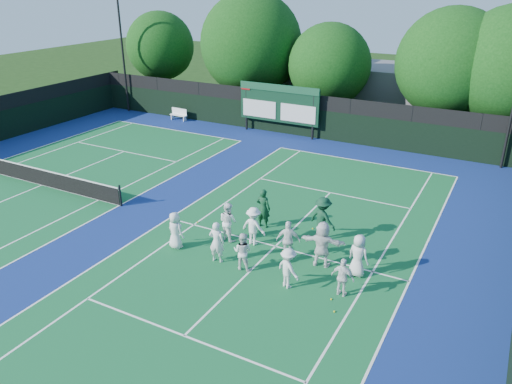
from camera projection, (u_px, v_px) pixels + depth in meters
The scene contains 32 objects.
ground at pixel (264, 257), 19.88m from camera, with size 120.00×120.00×0.00m, color #16330E.
court_apron at pixel (161, 216), 23.31m from camera, with size 34.00×32.00×0.01m, color navy.
near_court at pixel (275, 246), 20.68m from camera, with size 11.05×23.85×0.01m.
left_court at pixel (42, 185), 26.80m from camera, with size 11.05×23.85×0.01m.
back_fence at pixel (294, 116), 34.89m from camera, with size 34.00×0.08×3.00m.
scoreboard at pixel (279, 104), 34.67m from camera, with size 6.00×0.21×3.55m.
clubhouse at pixel (382, 92), 39.35m from camera, with size 18.00×6.00×4.00m, color slate.
light_pole_left at pixel (121, 32), 39.25m from camera, with size 1.20×0.30×10.12m.
tennis_net at pixel (41, 177), 26.61m from camera, with size 11.30×0.10×1.10m.
bench at pixel (179, 114), 38.89m from camera, with size 1.48×0.48×0.92m.
tree_a at pixel (162, 48), 42.60m from camera, with size 5.74×5.74×7.78m.
tree_b at pixel (253, 47), 38.48m from camera, with size 7.84×7.84×9.48m.
tree_c at pixel (332, 67), 36.06m from camera, with size 5.96×5.96×7.46m.
tree_d at pixel (453, 66), 32.17m from camera, with size 7.09×7.09×8.74m.
tennis_ball_0 at pixel (197, 222), 22.67m from camera, with size 0.07×0.07×0.07m, color gold.
tennis_ball_1 at pixel (283, 251), 20.29m from camera, with size 0.07×0.07×0.07m, color gold.
tennis_ball_2 at pixel (334, 312), 16.60m from camera, with size 0.07×0.07×0.07m, color gold.
tennis_ball_3 at pixel (244, 229), 22.10m from camera, with size 0.07×0.07×0.07m, color gold.
tennis_ball_4 at pixel (313, 229), 22.10m from camera, with size 0.07×0.07×0.07m, color gold.
tennis_ball_5 at pixel (331, 299), 17.24m from camera, with size 0.07×0.07×0.07m, color gold.
player_front_0 at pixel (175, 230), 20.32m from camera, with size 0.77×0.50×1.58m, color silver.
player_front_1 at pixel (217, 242), 19.28m from camera, with size 0.63×0.41×1.72m, color white.
player_front_2 at pixel (243, 251), 18.82m from camera, with size 0.74×0.58×1.52m, color white.
player_front_3 at pixel (288, 268), 17.70m from camera, with size 1.00×0.58×1.55m, color silver.
player_front_4 at pixel (343, 277), 17.23m from camera, with size 0.85×0.36×1.46m, color white.
player_back_0 at pixel (228, 221), 20.94m from camera, with size 0.82×0.64×1.70m, color white.
player_back_1 at pixel (254, 226), 20.56m from camera, with size 1.08×0.62×1.67m, color white.
player_back_2 at pixel (288, 240), 19.51m from camera, with size 0.95×0.40×1.62m, color white.
player_back_3 at pixel (322, 244), 18.98m from camera, with size 1.73×0.55×1.86m, color silver.
player_back_4 at pixel (358, 256), 18.39m from camera, with size 0.82×0.53×1.67m, color silver.
coach_left at pixel (263, 208), 21.98m from camera, with size 0.66×0.44×1.82m, color #103B20.
coach_right at pixel (323, 219), 20.91m from camera, with size 1.25×0.72×1.93m, color #0E3520.
Camera 1 is at (7.91, -15.31, 10.26)m, focal length 35.00 mm.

